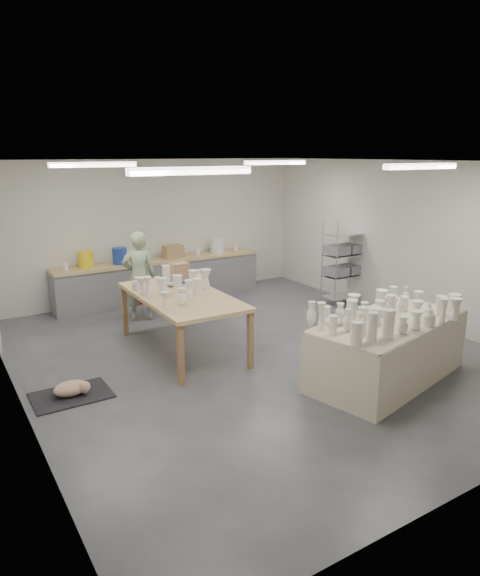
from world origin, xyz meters
TOP-DOWN VIEW (x-y plane):
  - room at (-0.11, 0.08)m, footprint 8.00×8.02m
  - back_counter at (-0.01, 3.68)m, footprint 4.60×0.60m
  - wire_shelf at (3.20, 1.40)m, footprint 0.88×0.48m
  - drying_table at (1.05, -1.81)m, footprint 2.67×1.72m
  - work_table at (-0.90, 0.84)m, footprint 1.32×2.55m
  - rug at (-2.90, 0.01)m, footprint 1.00×0.70m
  - cat at (-2.88, -0.00)m, footprint 0.50×0.40m
  - potter at (-0.91, 2.58)m, footprint 0.72×0.57m
  - red_stool at (-0.91, 2.85)m, footprint 0.39×0.39m

SIDE VIEW (x-z plane):
  - rug at x=-2.90m, z-range 0.00..0.02m
  - cat at x=-2.88m, z-range 0.02..0.21m
  - red_stool at x=-0.91m, z-range 0.11..0.41m
  - drying_table at x=1.05m, z-range -0.15..1.09m
  - back_counter at x=-0.01m, z-range -0.13..1.11m
  - potter at x=-0.91m, z-range 0.00..1.72m
  - wire_shelf at x=3.20m, z-range 0.02..1.82m
  - work_table at x=-0.90m, z-range 0.29..1.59m
  - room at x=-0.11m, z-range 0.56..3.56m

